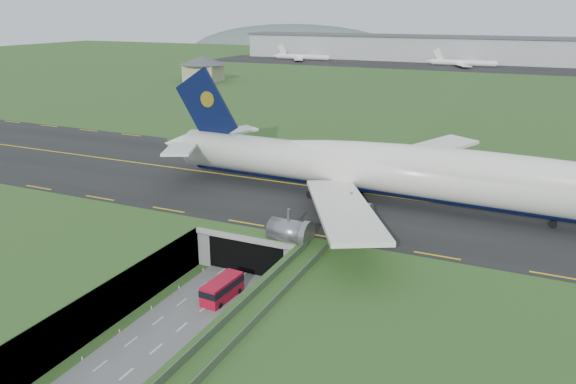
% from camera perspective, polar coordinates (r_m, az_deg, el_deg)
% --- Properties ---
extents(ground, '(900.00, 900.00, 0.00)m').
position_cam_1_polar(ground, '(75.97, -7.23, -10.72)').
color(ground, '#2F5522').
rests_on(ground, ground).
extents(airfield_deck, '(800.00, 800.00, 6.00)m').
position_cam_1_polar(airfield_deck, '(74.58, -7.32, -8.69)').
color(airfield_deck, gray).
rests_on(airfield_deck, ground).
extents(trench_road, '(12.00, 75.00, 0.20)m').
position_cam_1_polar(trench_road, '(70.55, -10.49, -13.23)').
color(trench_road, slate).
rests_on(trench_road, ground).
extents(taxiway, '(800.00, 44.00, 0.18)m').
position_cam_1_polar(taxiway, '(100.80, 2.45, 0.55)').
color(taxiway, black).
rests_on(taxiway, airfield_deck).
extents(tunnel_portal, '(17.00, 22.30, 6.00)m').
position_cam_1_polar(tunnel_portal, '(87.73, -1.61, -4.08)').
color(tunnel_portal, gray).
rests_on(tunnel_portal, ground).
extents(guideway, '(3.00, 53.00, 7.05)m').
position_cam_1_polar(guideway, '(54.41, -8.09, -16.96)').
color(guideway, '#A8A8A3').
rests_on(guideway, ground).
extents(jumbo_jet, '(101.40, 63.95, 21.17)m').
position_cam_1_polar(jumbo_jet, '(91.09, 12.53, 1.90)').
color(jumbo_jet, white).
rests_on(jumbo_jet, ground).
extents(shuttle_tram, '(3.00, 6.92, 2.78)m').
position_cam_1_polar(shuttle_tram, '(75.01, -6.71, -9.76)').
color(shuttle_tram, '#B60C26').
rests_on(shuttle_tram, ground).
extents(service_building, '(23.19, 23.19, 11.20)m').
position_cam_1_polar(service_building, '(255.01, -8.61, 12.51)').
color(service_building, tan).
rests_on(service_building, ground).
extents(cargo_terminal, '(320.00, 67.00, 15.60)m').
position_cam_1_polar(cargo_terminal, '(358.11, 19.25, 13.49)').
color(cargo_terminal, '#B2B2B2').
rests_on(cargo_terminal, ground).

